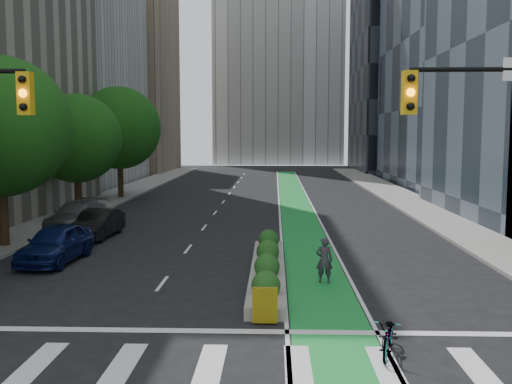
# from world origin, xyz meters

# --- Properties ---
(ground) EXTENTS (160.00, 160.00, 0.00)m
(ground) POSITION_xyz_m (0.00, 0.00, 0.00)
(ground) COLOR black
(ground) RESTS_ON ground
(sidewalk_left) EXTENTS (3.60, 90.00, 0.15)m
(sidewalk_left) POSITION_xyz_m (-11.80, 25.00, 0.07)
(sidewalk_left) COLOR gray
(sidewalk_left) RESTS_ON ground
(sidewalk_right) EXTENTS (3.60, 90.00, 0.15)m
(sidewalk_right) POSITION_xyz_m (11.80, 25.00, 0.07)
(sidewalk_right) COLOR gray
(sidewalk_right) RESTS_ON ground
(bike_lane_paint) EXTENTS (2.20, 70.00, 0.01)m
(bike_lane_paint) POSITION_xyz_m (3.00, 30.00, 0.01)
(bike_lane_paint) COLOR green
(bike_lane_paint) RESTS_ON ground
(building_tan_far) EXTENTS (14.00, 16.00, 26.00)m
(building_tan_far) POSITION_xyz_m (-20.00, 66.00, 13.00)
(building_tan_far) COLOR tan
(building_tan_far) RESTS_ON ground
(building_dark_end) EXTENTS (14.00, 18.00, 28.00)m
(building_dark_end) POSITION_xyz_m (20.00, 68.00, 14.00)
(building_dark_end) COLOR black
(building_dark_end) RESTS_ON ground
(tree_mid) EXTENTS (6.40, 6.40, 8.78)m
(tree_mid) POSITION_xyz_m (-11.00, 12.00, 5.57)
(tree_mid) COLOR black
(tree_mid) RESTS_ON ground
(tree_midfar) EXTENTS (5.60, 5.60, 7.76)m
(tree_midfar) POSITION_xyz_m (-11.00, 22.00, 4.95)
(tree_midfar) COLOR black
(tree_midfar) RESTS_ON ground
(tree_far) EXTENTS (6.60, 6.60, 9.00)m
(tree_far) POSITION_xyz_m (-11.00, 32.00, 5.69)
(tree_far) COLOR black
(tree_far) RESTS_ON ground
(median_planter) EXTENTS (1.20, 10.26, 1.10)m
(median_planter) POSITION_xyz_m (1.20, 7.04, 0.37)
(median_planter) COLOR gray
(median_planter) RESTS_ON ground
(bicycle) EXTENTS (1.12, 1.89, 0.94)m
(bicycle) POSITION_xyz_m (4.20, -0.24, 0.47)
(bicycle) COLOR gray
(bicycle) RESTS_ON ground
(cyclist) EXTENTS (0.61, 0.41, 1.64)m
(cyclist) POSITION_xyz_m (3.22, 6.28, 0.82)
(cyclist) COLOR #322E37
(cyclist) RESTS_ON ground
(parked_car_left_near) EXTENTS (2.11, 4.68, 1.56)m
(parked_car_left_near) POSITION_xyz_m (-7.51, 9.20, 0.78)
(parked_car_left_near) COLOR #0C174C
(parked_car_left_near) RESTS_ON ground
(parked_car_left_mid) EXTENTS (1.78, 4.43, 1.43)m
(parked_car_left_mid) POSITION_xyz_m (-7.52, 14.76, 0.72)
(parked_car_left_mid) COLOR black
(parked_car_left_mid) RESTS_ON ground
(parked_car_left_far) EXTENTS (2.42, 5.38, 1.53)m
(parked_car_left_far) POSITION_xyz_m (-9.43, 17.23, 0.77)
(parked_car_left_far) COLOR #525456
(parked_car_left_far) RESTS_ON ground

